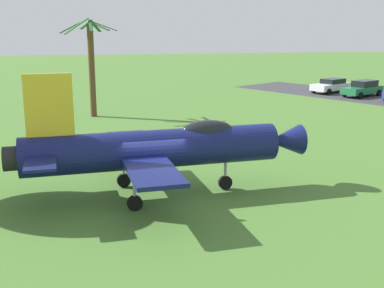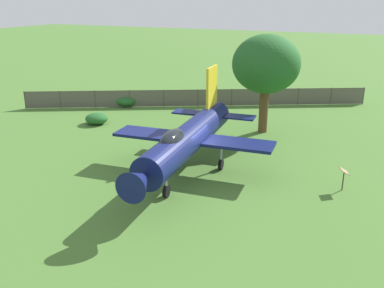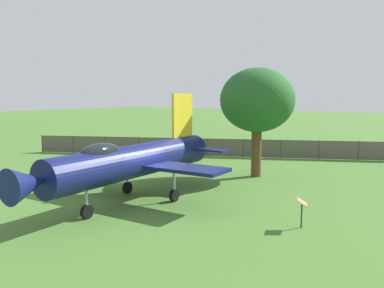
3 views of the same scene
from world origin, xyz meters
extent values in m
plane|color=#47722D|center=(0.00, 0.00, 0.00)|extent=(200.00, 200.00, 0.00)
cylinder|color=#111951|center=(0.00, 0.00, 2.00)|extent=(2.52, 10.55, 1.57)
cone|color=#111951|center=(-0.53, 5.80, 2.00)|extent=(1.48, 1.72, 1.34)
cylinder|color=black|center=(0.50, -5.45, 2.00)|extent=(0.99, 0.68, 0.94)
ellipsoid|color=black|center=(-0.21, 2.29, 2.67)|extent=(1.10, 2.27, 0.84)
cube|color=yellow|center=(0.36, -3.96, 3.98)|extent=(0.30, 1.81, 2.39)
cube|color=#111951|center=(-2.53, -0.76, 1.80)|extent=(3.76, 2.09, 0.16)
cube|color=#111951|center=(2.63, -0.28, 1.80)|extent=(3.76, 2.09, 0.16)
cube|color=#111951|center=(-1.28, -4.53, 2.16)|extent=(1.89, 1.26, 0.10)
cube|color=#111951|center=(2.08, -4.22, 2.16)|extent=(1.89, 1.26, 0.10)
cylinder|color=#A5A8AD|center=(-0.29, 3.12, 1.07)|extent=(0.12, 0.12, 1.54)
cylinder|color=black|center=(-0.29, 3.12, 0.30)|extent=(0.23, 0.61, 0.60)
cylinder|color=#A5A8AD|center=(-1.38, -1.18, 1.07)|extent=(0.12, 0.12, 1.54)
cylinder|color=black|center=(-1.38, -1.18, 0.30)|extent=(0.23, 0.61, 0.60)
cylinder|color=#A5A8AD|center=(1.57, -0.91, 1.07)|extent=(0.12, 0.12, 1.54)
cylinder|color=black|center=(1.57, -0.91, 0.30)|extent=(0.23, 0.61, 0.60)
cylinder|color=brown|center=(-1.52, -8.94, 1.75)|extent=(0.63, 0.63, 3.51)
ellipsoid|color=#235B26|center=(-1.52, -8.94, 4.77)|extent=(4.60, 4.53, 3.95)
cylinder|color=#4C4238|center=(-4.74, -19.29, 0.75)|extent=(0.08, 0.08, 1.50)
cylinder|color=#4C4238|center=(-2.14, -17.89, 0.75)|extent=(0.08, 0.08, 1.50)
cylinder|color=#4C4238|center=(0.46, -16.50, 0.75)|extent=(0.08, 0.08, 1.50)
cylinder|color=#4C4238|center=(3.06, -15.11, 0.75)|extent=(0.08, 0.08, 1.50)
cylinder|color=#4C4238|center=(5.66, -13.71, 0.75)|extent=(0.08, 0.08, 1.50)
cylinder|color=#4C4238|center=(8.25, -12.32, 0.75)|extent=(0.08, 0.08, 1.50)
cylinder|color=#4C4238|center=(10.85, -10.93, 0.75)|extent=(0.08, 0.08, 1.50)
cylinder|color=#4C4238|center=(13.45, -9.53, 0.75)|extent=(0.08, 0.08, 1.50)
cylinder|color=#4C4238|center=(16.05, -8.14, 0.75)|extent=(0.08, 0.08, 1.50)
cylinder|color=#4C4238|center=(18.65, -6.75, 0.75)|extent=(0.08, 0.08, 1.50)
cylinder|color=#4C4238|center=(5.66, -13.71, 1.45)|extent=(26.01, 13.98, 0.05)
cube|color=#59544C|center=(5.66, -13.71, 0.75)|extent=(26.00, 13.95, 1.44)
ellipsoid|color=#235B26|center=(11.42, -11.17, 0.48)|extent=(2.07, 1.82, 0.97)
ellipsoid|color=#235B26|center=(10.32, -5.58, 0.41)|extent=(1.68, 1.69, 0.82)
cylinder|color=#333333|center=(-7.79, -1.24, 0.45)|extent=(0.06, 0.06, 0.90)
cube|color=olive|center=(-7.79, -1.24, 1.02)|extent=(0.59, 0.70, 0.25)
camera|label=1|loc=(19.71, -1.99, 6.97)|focal=46.77mm
camera|label=2|loc=(-9.11, 19.16, 9.05)|focal=39.66mm
camera|label=3|loc=(-13.90, 13.53, 5.19)|focal=38.44mm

